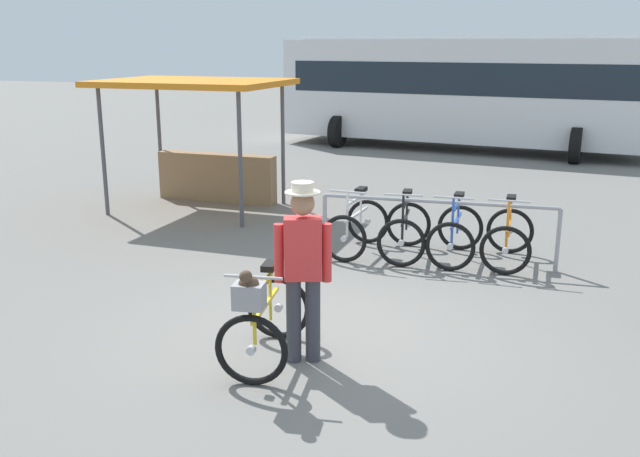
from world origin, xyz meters
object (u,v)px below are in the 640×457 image
object	(u,v)px
racked_bike_orange	(508,238)
person_with_featured_bike	(303,265)
bus_distant	(463,86)
featured_bicycle	(262,317)
racked_bike_white	(356,227)
racked_bike_black	(405,231)
market_stall	(204,130)
racked_bike_blue	(455,234)

from	to	relation	value
racked_bike_orange	person_with_featured_bike	xyz separation A→B (m)	(-1.70, -3.66, 0.58)
person_with_featured_bike	bus_distant	xyz separation A→B (m)	(-0.08, 14.30, 0.79)
racked_bike_orange	featured_bicycle	distance (m)	4.37
racked_bike_white	person_with_featured_bike	bearing A→B (deg)	-83.67
featured_bicycle	bus_distant	xyz separation A→B (m)	(0.25, 14.52, 1.25)
bus_distant	featured_bicycle	bearing A→B (deg)	-90.98
racked_bike_black	featured_bicycle	world-z (taller)	featured_bicycle
racked_bike_orange	featured_bicycle	size ratio (longest dim) A/B	0.89
racked_bike_white	featured_bicycle	distance (m)	3.81
racked_bike_black	market_stall	size ratio (longest dim) A/B	0.36
featured_bicycle	market_stall	world-z (taller)	market_stall
racked_bike_white	person_with_featured_bike	world-z (taller)	person_with_featured_bike
featured_bicycle	market_stall	size ratio (longest dim) A/B	0.39
racked_bike_white	racked_bike_orange	world-z (taller)	same
bus_distant	person_with_featured_bike	bearing A→B (deg)	-89.69
racked_bike_black	bus_distant	size ratio (longest dim) A/B	0.11
racked_bike_white	bus_distant	size ratio (longest dim) A/B	0.11
racked_bike_orange	featured_bicycle	world-z (taller)	featured_bicycle
racked_bike_black	featured_bicycle	bearing A→B (deg)	-99.31
person_with_featured_bike	bus_distant	bearing A→B (deg)	90.31
racked_bike_white	racked_bike_black	bearing A→B (deg)	1.78
racked_bike_orange	racked_bike_white	bearing A→B (deg)	-178.21
racked_bike_white	racked_bike_black	xyz separation A→B (m)	(0.70, 0.02, 0.00)
racked_bike_blue	bus_distant	world-z (taller)	bus_distant
racked_bike_blue	racked_bike_orange	size ratio (longest dim) A/B	1.02
person_with_featured_bike	racked_bike_white	bearing A→B (deg)	96.33
racked_bike_blue	bus_distant	xyz separation A→B (m)	(-1.08, 10.66, 1.37)
racked_bike_black	person_with_featured_bike	distance (m)	3.67
racked_bike_black	person_with_featured_bike	world-z (taller)	person_with_featured_bike
racked_bike_blue	featured_bicycle	xyz separation A→B (m)	(-1.33, -3.85, 0.12)
racked_bike_white	racked_bike_blue	distance (m)	1.40
person_with_featured_bike	racked_bike_orange	bearing A→B (deg)	65.05
racked_bike_orange	person_with_featured_bike	size ratio (longest dim) A/B	0.64
racked_bike_orange	bus_distant	size ratio (longest dim) A/B	0.11
racked_bike_orange	bus_distant	bearing A→B (deg)	99.48
racked_bike_black	market_stall	distance (m)	4.69
person_with_featured_bike	bus_distant	size ratio (longest dim) A/B	0.17
racked_bike_orange	racked_bike_black	bearing A→B (deg)	-178.21
racked_bike_blue	featured_bicycle	distance (m)	4.08
bus_distant	racked_bike_white	bearing A→B (deg)	-91.72
bus_distant	racked_bike_blue	bearing A→B (deg)	-84.23
racked_bike_white	racked_bike_blue	size ratio (longest dim) A/B	1.04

